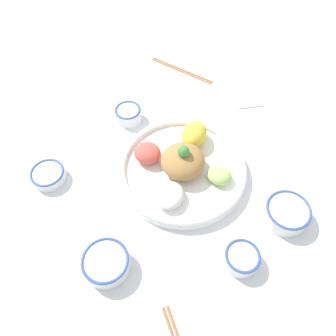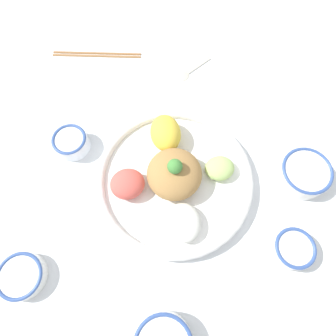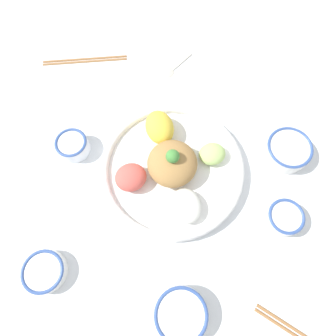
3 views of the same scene
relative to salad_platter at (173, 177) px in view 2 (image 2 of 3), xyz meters
name	(u,v)px [view 2 (image 2 of 3)]	position (x,y,z in m)	size (l,w,h in m)	color
ground_plane	(163,172)	(0.02, -0.03, -0.03)	(2.40, 2.40, 0.00)	white
salad_platter	(173,177)	(0.00, 0.00, 0.00)	(0.35, 0.35, 0.11)	white
rice_bowl_blue	(71,142)	(0.23, -0.11, 0.00)	(0.08, 0.08, 0.04)	white
sauce_bowl_dark	(21,276)	(0.33, 0.17, -0.01)	(0.09, 0.09, 0.03)	white
rice_bowl_plain	(304,173)	(-0.30, 0.02, 0.00)	(0.11, 0.11, 0.05)	white
sauce_bowl_far	(293,249)	(-0.23, 0.18, 0.00)	(0.08, 0.08, 0.04)	white
chopsticks_pair_near	(97,54)	(0.17, -0.40, -0.02)	(0.25, 0.05, 0.01)	#9E6B3D
serving_spoon_main	(189,71)	(-0.08, -0.31, -0.02)	(0.11, 0.08, 0.01)	beige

